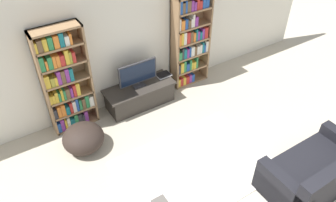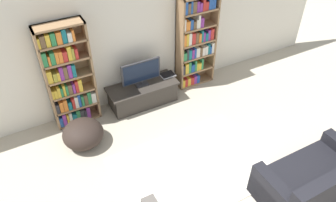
# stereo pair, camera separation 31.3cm
# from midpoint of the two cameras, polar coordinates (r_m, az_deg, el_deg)

# --- Properties ---
(wall_back) EXTENTS (8.80, 0.06, 2.60)m
(wall_back) POSITION_cam_midpoint_polar(r_m,az_deg,el_deg) (6.21, -7.84, 10.75)
(wall_back) COLOR silver
(wall_back) RESTS_ON ground_plane
(bookshelf_left) EXTENTS (0.81, 0.30, 1.96)m
(bookshelf_left) POSITION_cam_midpoint_polar(r_m,az_deg,el_deg) (5.89, -19.04, 3.09)
(bookshelf_left) COLOR #93704C
(bookshelf_left) RESTS_ON ground_plane
(bookshelf_right) EXTENTS (0.81, 0.30, 1.96)m
(bookshelf_right) POSITION_cam_midpoint_polar(r_m,az_deg,el_deg) (6.72, 2.28, 10.54)
(bookshelf_right) COLOR #93704C
(bookshelf_right) RESTS_ON ground_plane
(tv_stand) EXTENTS (1.38, 0.56, 0.44)m
(tv_stand) POSITION_cam_midpoint_polar(r_m,az_deg,el_deg) (6.51, -6.31, 1.00)
(tv_stand) COLOR #332D28
(tv_stand) RESTS_ON ground_plane
(television) EXTENTS (0.79, 0.16, 0.52)m
(television) POSITION_cam_midpoint_polar(r_m,az_deg,el_deg) (6.24, -6.71, 4.68)
(television) COLOR #2D2D33
(television) RESTS_ON tv_stand
(laptop) EXTENTS (0.29, 0.22, 0.03)m
(laptop) POSITION_cam_midpoint_polar(r_m,az_deg,el_deg) (6.64, -2.17, 4.55)
(laptop) COLOR silver
(laptop) RESTS_ON tv_stand
(area_rug) EXTENTS (2.39, 1.72, 0.02)m
(area_rug) POSITION_cam_midpoint_polar(r_m,az_deg,el_deg) (5.45, 3.13, -11.40)
(area_rug) COLOR beige
(area_rug) RESTS_ON ground_plane
(couch_right_sofa) EXTENTS (1.61, 0.87, 0.81)m
(couch_right_sofa) POSITION_cam_midpoint_polar(r_m,az_deg,el_deg) (5.43, 22.85, -11.46)
(couch_right_sofa) COLOR black
(couch_right_sofa) RESTS_ON ground_plane
(beanbag_ottoman) EXTENTS (0.70, 0.70, 0.46)m
(beanbag_ottoman) POSITION_cam_midpoint_polar(r_m,az_deg,el_deg) (5.79, -16.03, -6.26)
(beanbag_ottoman) COLOR #2D231E
(beanbag_ottoman) RESTS_ON ground_plane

